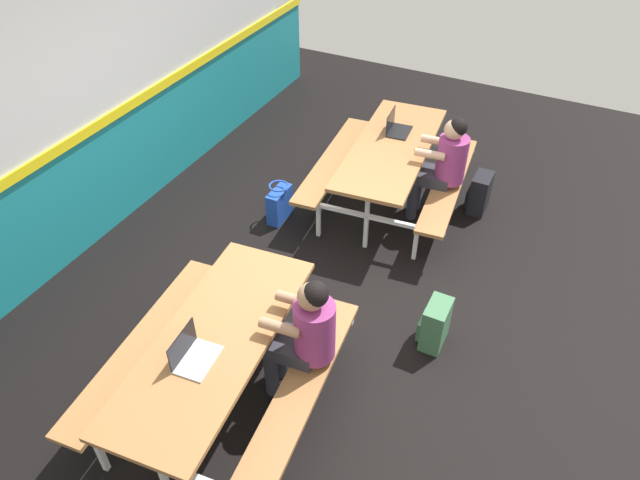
{
  "coord_description": "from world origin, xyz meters",
  "views": [
    {
      "loc": [
        -3.58,
        -1.71,
        3.9
      ],
      "look_at": [
        0.0,
        0.08,
        0.55
      ],
      "focal_mm": 33.01,
      "sensor_mm": 36.0,
      "label": 1
    }
  ],
  "objects_px": {
    "laptop_dark": "(396,128)",
    "student_further": "(443,162)",
    "student_nearer": "(304,331)",
    "tote_bag_bright": "(280,204)",
    "picnic_table_right": "(390,159)",
    "laptop_silver": "(193,354)",
    "backpack_dark": "(435,324)",
    "picnic_table_left": "(216,353)",
    "satchel_spare": "(479,193)"
  },
  "relations": [
    {
      "from": "picnic_table_right",
      "to": "laptop_dark",
      "type": "relative_size",
      "value": 5.92
    },
    {
      "from": "picnic_table_left",
      "to": "picnic_table_right",
      "type": "relative_size",
      "value": 1.0
    },
    {
      "from": "picnic_table_left",
      "to": "satchel_spare",
      "type": "distance_m",
      "value": 3.52
    },
    {
      "from": "satchel_spare",
      "to": "student_nearer",
      "type": "bearing_deg",
      "value": 169.07
    },
    {
      "from": "student_further",
      "to": "laptop_silver",
      "type": "xyz_separation_m",
      "value": [
        -3.2,
        0.75,
        0.08
      ]
    },
    {
      "from": "picnic_table_left",
      "to": "laptop_silver",
      "type": "distance_m",
      "value": 0.3
    },
    {
      "from": "laptop_dark",
      "to": "tote_bag_bright",
      "type": "height_order",
      "value": "laptop_dark"
    },
    {
      "from": "picnic_table_left",
      "to": "backpack_dark",
      "type": "relative_size",
      "value": 4.57
    },
    {
      "from": "student_nearer",
      "to": "laptop_silver",
      "type": "xyz_separation_m",
      "value": [
        -0.58,
        0.54,
        0.08
      ]
    },
    {
      "from": "laptop_silver",
      "to": "tote_bag_bright",
      "type": "xyz_separation_m",
      "value": [
        2.43,
        0.74,
        -0.59
      ]
    },
    {
      "from": "student_nearer",
      "to": "backpack_dark",
      "type": "bearing_deg",
      "value": -38.1
    },
    {
      "from": "student_nearer",
      "to": "laptop_silver",
      "type": "relative_size",
      "value": 3.55
    },
    {
      "from": "picnic_table_left",
      "to": "tote_bag_bright",
      "type": "height_order",
      "value": "picnic_table_left"
    },
    {
      "from": "student_nearer",
      "to": "laptop_dark",
      "type": "xyz_separation_m",
      "value": [
        2.92,
        0.42,
        0.08
      ]
    },
    {
      "from": "student_further",
      "to": "laptop_dark",
      "type": "xyz_separation_m",
      "value": [
        0.3,
        0.63,
        0.08
      ]
    },
    {
      "from": "student_nearer",
      "to": "backpack_dark",
      "type": "distance_m",
      "value": 1.28
    },
    {
      "from": "laptop_dark",
      "to": "tote_bag_bright",
      "type": "relative_size",
      "value": 0.79
    },
    {
      "from": "student_further",
      "to": "laptop_silver",
      "type": "distance_m",
      "value": 3.28
    },
    {
      "from": "student_nearer",
      "to": "tote_bag_bright",
      "type": "height_order",
      "value": "student_nearer"
    },
    {
      "from": "picnic_table_left",
      "to": "laptop_silver",
      "type": "xyz_separation_m",
      "value": [
        -0.21,
        0.02,
        0.21
      ]
    },
    {
      "from": "picnic_table_left",
      "to": "student_further",
      "type": "distance_m",
      "value": 3.08
    },
    {
      "from": "laptop_silver",
      "to": "laptop_dark",
      "type": "relative_size",
      "value": 1.0
    },
    {
      "from": "laptop_dark",
      "to": "student_further",
      "type": "bearing_deg",
      "value": -115.49
    },
    {
      "from": "laptop_dark",
      "to": "satchel_spare",
      "type": "xyz_separation_m",
      "value": [
        0.04,
        -0.99,
        -0.57
      ]
    },
    {
      "from": "picnic_table_right",
      "to": "laptop_dark",
      "type": "distance_m",
      "value": 0.37
    },
    {
      "from": "picnic_table_right",
      "to": "laptop_dark",
      "type": "xyz_separation_m",
      "value": [
        0.3,
        0.07,
        0.21
      ]
    },
    {
      "from": "laptop_silver",
      "to": "tote_bag_bright",
      "type": "bearing_deg",
      "value": 17.0
    },
    {
      "from": "student_nearer",
      "to": "tote_bag_bright",
      "type": "relative_size",
      "value": 2.81
    },
    {
      "from": "picnic_table_left",
      "to": "student_nearer",
      "type": "xyz_separation_m",
      "value": [
        0.37,
        -0.52,
        0.13
      ]
    },
    {
      "from": "picnic_table_right",
      "to": "tote_bag_bright",
      "type": "height_order",
      "value": "picnic_table_right"
    },
    {
      "from": "student_nearer",
      "to": "laptop_dark",
      "type": "height_order",
      "value": "student_nearer"
    },
    {
      "from": "student_further",
      "to": "backpack_dark",
      "type": "distance_m",
      "value": 1.83
    },
    {
      "from": "laptop_silver",
      "to": "picnic_table_right",
      "type": "bearing_deg",
      "value": -3.33
    },
    {
      "from": "student_further",
      "to": "laptop_dark",
      "type": "height_order",
      "value": "student_further"
    },
    {
      "from": "picnic_table_left",
      "to": "tote_bag_bright",
      "type": "relative_size",
      "value": 4.68
    },
    {
      "from": "student_nearer",
      "to": "laptop_dark",
      "type": "relative_size",
      "value": 3.55
    },
    {
      "from": "picnic_table_right",
      "to": "laptop_silver",
      "type": "xyz_separation_m",
      "value": [
        -3.2,
        0.19,
        0.21
      ]
    },
    {
      "from": "student_nearer",
      "to": "picnic_table_right",
      "type": "bearing_deg",
      "value": 7.71
    },
    {
      "from": "student_further",
      "to": "laptop_dark",
      "type": "bearing_deg",
      "value": 64.51
    },
    {
      "from": "student_nearer",
      "to": "tote_bag_bright",
      "type": "xyz_separation_m",
      "value": [
        1.86,
        1.28,
        -0.51
      ]
    },
    {
      "from": "student_further",
      "to": "laptop_silver",
      "type": "bearing_deg",
      "value": 166.87
    },
    {
      "from": "laptop_silver",
      "to": "backpack_dark",
      "type": "relative_size",
      "value": 0.77
    },
    {
      "from": "student_nearer",
      "to": "laptop_silver",
      "type": "height_order",
      "value": "student_nearer"
    },
    {
      "from": "tote_bag_bright",
      "to": "satchel_spare",
      "type": "relative_size",
      "value": 0.98
    },
    {
      "from": "student_nearer",
      "to": "laptop_dark",
      "type": "distance_m",
      "value": 2.95
    },
    {
      "from": "student_nearer",
      "to": "laptop_silver",
      "type": "distance_m",
      "value": 0.79
    },
    {
      "from": "student_nearer",
      "to": "laptop_dark",
      "type": "bearing_deg",
      "value": 8.21
    },
    {
      "from": "picnic_table_left",
      "to": "backpack_dark",
      "type": "distance_m",
      "value": 1.84
    },
    {
      "from": "picnic_table_right",
      "to": "laptop_silver",
      "type": "distance_m",
      "value": 3.21
    },
    {
      "from": "laptop_dark",
      "to": "backpack_dark",
      "type": "relative_size",
      "value": 0.77
    }
  ]
}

